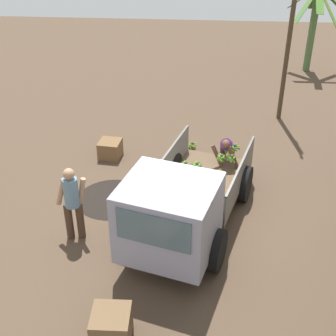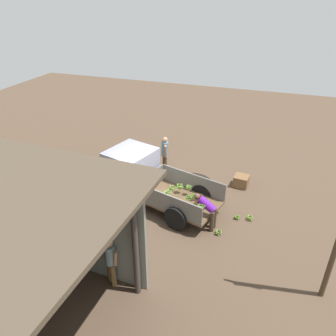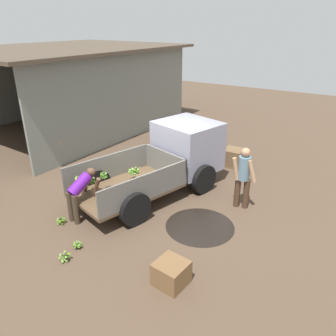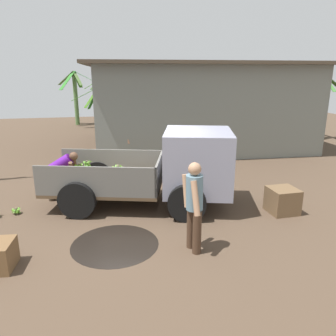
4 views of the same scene
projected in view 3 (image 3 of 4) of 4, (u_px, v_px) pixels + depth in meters
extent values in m
plane|color=#4D3B2C|center=(148.00, 190.00, 9.83)|extent=(36.00, 36.00, 0.00)
cylinder|color=black|center=(200.00, 226.00, 8.09)|extent=(1.70, 1.70, 0.01)
cube|color=brown|center=(127.00, 189.00, 8.87)|extent=(3.18, 2.46, 0.08)
cube|color=#64625C|center=(109.00, 167.00, 9.28)|extent=(2.71, 0.82, 0.71)
cube|color=#64625C|center=(146.00, 187.00, 8.13)|extent=(2.71, 0.82, 0.71)
cube|color=#64625C|center=(165.00, 163.00, 9.55)|extent=(0.53, 1.70, 0.71)
cube|color=#8E8FA3|center=(188.00, 146.00, 10.00)|extent=(1.99, 2.09, 1.47)
cube|color=#4C606B|center=(206.00, 131.00, 10.37)|extent=(0.41, 1.33, 0.65)
cylinder|color=black|center=(162.00, 161.00, 10.77)|extent=(0.89, 0.45, 0.87)
cylinder|color=black|center=(203.00, 179.00, 9.54)|extent=(0.89, 0.45, 0.87)
cylinder|color=black|center=(96.00, 184.00, 9.24)|extent=(0.89, 0.45, 0.87)
cylinder|color=black|center=(135.00, 209.00, 8.01)|extent=(0.89, 0.45, 0.87)
sphere|color=brown|center=(136.00, 168.00, 8.88)|extent=(0.08, 0.08, 0.08)
cylinder|color=#4C851E|center=(134.00, 170.00, 8.94)|extent=(0.18, 0.05, 0.19)
cylinder|color=#69AB3A|center=(133.00, 171.00, 8.86)|extent=(0.12, 0.20, 0.16)
cylinder|color=#4F7C1E|center=(136.00, 171.00, 8.82)|extent=(0.18, 0.19, 0.12)
cylinder|color=#6CAC40|center=(138.00, 171.00, 8.92)|extent=(0.16, 0.13, 0.20)
cylinder|color=olive|center=(137.00, 170.00, 8.97)|extent=(0.08, 0.19, 0.18)
sphere|color=#48412F|center=(103.00, 173.00, 8.50)|extent=(0.07, 0.07, 0.07)
cylinder|color=#56862A|center=(103.00, 174.00, 8.58)|extent=(0.15, 0.13, 0.12)
cylinder|color=#5C9C2C|center=(102.00, 175.00, 8.55)|extent=(0.15, 0.05, 0.15)
cylinder|color=#507D29|center=(102.00, 176.00, 8.51)|extent=(0.10, 0.14, 0.15)
cylinder|color=#588A33|center=(103.00, 176.00, 8.49)|extent=(0.07, 0.15, 0.15)
cylinder|color=#6CB13B|center=(104.00, 176.00, 8.47)|extent=(0.14, 0.14, 0.13)
cylinder|color=#457F20|center=(106.00, 175.00, 8.51)|extent=(0.16, 0.06, 0.14)
cylinder|color=#6CB135|center=(106.00, 175.00, 8.55)|extent=(0.11, 0.14, 0.15)
cylinder|color=olive|center=(105.00, 175.00, 8.57)|extent=(0.05, 0.13, 0.16)
sphere|color=#423B2A|center=(82.00, 180.00, 8.19)|extent=(0.09, 0.09, 0.09)
cylinder|color=#5E9430|center=(84.00, 181.00, 8.30)|extent=(0.12, 0.24, 0.16)
cylinder|color=#63963B|center=(81.00, 183.00, 8.28)|extent=(0.19, 0.13, 0.22)
cylinder|color=#55902D|center=(80.00, 184.00, 8.23)|extent=(0.19, 0.14, 0.23)
cylinder|color=#61951E|center=(79.00, 184.00, 8.15)|extent=(0.07, 0.24, 0.17)
cylinder|color=#6AB234|center=(82.00, 185.00, 8.16)|extent=(0.16, 0.19, 0.22)
cylinder|color=#70A139|center=(84.00, 184.00, 8.19)|extent=(0.21, 0.07, 0.21)
cylinder|color=#71B037|center=(86.00, 182.00, 8.24)|extent=(0.19, 0.22, 0.17)
sphere|color=#423B2B|center=(144.00, 178.00, 8.60)|extent=(0.09, 0.09, 0.09)
cylinder|color=#47741E|center=(145.00, 182.00, 8.59)|extent=(0.17, 0.14, 0.19)
cylinder|color=#569528|center=(147.00, 181.00, 8.61)|extent=(0.20, 0.10, 0.16)
cylinder|color=#5C9227|center=(146.00, 180.00, 8.66)|extent=(0.14, 0.18, 0.18)
cylinder|color=#4F7821|center=(145.00, 178.00, 8.70)|extent=(0.11, 0.21, 0.13)
cylinder|color=#4D7A2B|center=(143.00, 180.00, 8.67)|extent=(0.17, 0.08, 0.19)
cylinder|color=#72AC3C|center=(141.00, 180.00, 8.61)|extent=(0.18, 0.18, 0.13)
cylinder|color=#669A34|center=(142.00, 181.00, 8.59)|extent=(0.08, 0.19, 0.18)
sphere|color=#413A2A|center=(120.00, 189.00, 8.31)|extent=(0.06, 0.06, 0.06)
cylinder|color=#527B32|center=(117.00, 191.00, 8.32)|extent=(0.16, 0.14, 0.14)
cylinder|color=#4A7822|center=(118.00, 192.00, 8.27)|extent=(0.07, 0.18, 0.13)
cylinder|color=#6E9842|center=(120.00, 192.00, 8.26)|extent=(0.16, 0.16, 0.11)
cylinder|color=#69A123|center=(122.00, 192.00, 8.31)|extent=(0.16, 0.05, 0.16)
cylinder|color=#4D8620|center=(123.00, 190.00, 8.33)|extent=(0.17, 0.15, 0.11)
cylinder|color=#5A9C24|center=(121.00, 191.00, 8.38)|extent=(0.06, 0.14, 0.17)
cylinder|color=#4A7525|center=(120.00, 189.00, 8.39)|extent=(0.15, 0.17, 0.10)
cylinder|color=#62A733|center=(118.00, 191.00, 8.35)|extent=(0.15, 0.06, 0.17)
sphere|color=#413B2A|center=(79.00, 177.00, 8.27)|extent=(0.07, 0.07, 0.07)
cylinder|color=#6D9D3A|center=(76.00, 180.00, 8.29)|extent=(0.17, 0.14, 0.14)
cylinder|color=#71AB37|center=(78.00, 181.00, 8.24)|extent=(0.07, 0.18, 0.15)
cylinder|color=olive|center=(81.00, 180.00, 8.25)|extent=(0.19, 0.07, 0.12)
cylinder|color=#5C8B36|center=(82.00, 179.00, 8.33)|extent=(0.11, 0.18, 0.14)
cylinder|color=#517A33|center=(79.00, 178.00, 8.36)|extent=(0.16, 0.17, 0.12)
sphere|color=#4C4531|center=(91.00, 178.00, 8.52)|extent=(0.08, 0.08, 0.08)
cylinder|color=#4D8723|center=(90.00, 182.00, 8.49)|extent=(0.10, 0.19, 0.17)
cylinder|color=#599920|center=(92.00, 181.00, 8.48)|extent=(0.20, 0.12, 0.14)
cylinder|color=#508722|center=(94.00, 180.00, 8.55)|extent=(0.18, 0.17, 0.15)
cylinder|color=#7CB047|center=(92.00, 180.00, 8.60)|extent=(0.09, 0.18, 0.18)
cylinder|color=#51831B|center=(89.00, 180.00, 8.58)|extent=(0.17, 0.07, 0.19)
cylinder|color=#4B8024|center=(88.00, 181.00, 8.54)|extent=(0.17, 0.16, 0.17)
sphere|color=#403A2A|center=(134.00, 181.00, 8.32)|extent=(0.07, 0.07, 0.07)
cylinder|color=#729E45|center=(136.00, 184.00, 8.33)|extent=(0.15, 0.07, 0.15)
cylinder|color=#6EAC3A|center=(137.00, 183.00, 8.36)|extent=(0.12, 0.16, 0.12)
cylinder|color=#6FA73B|center=(135.00, 182.00, 8.39)|extent=(0.06, 0.17, 0.10)
cylinder|color=#588B25|center=(133.00, 182.00, 8.39)|extent=(0.16, 0.12, 0.13)
cylinder|color=#679A2E|center=(132.00, 184.00, 8.36)|extent=(0.14, 0.07, 0.16)
cylinder|color=#5B8C34|center=(132.00, 184.00, 8.32)|extent=(0.10, 0.15, 0.14)
cylinder|color=olive|center=(133.00, 185.00, 8.31)|extent=(0.05, 0.13, 0.16)
cylinder|color=#619040|center=(135.00, 184.00, 8.28)|extent=(0.16, 0.13, 0.11)
sphere|color=#4D4532|center=(133.00, 170.00, 9.16)|extent=(0.09, 0.09, 0.09)
cylinder|color=olive|center=(133.00, 172.00, 9.11)|extent=(0.18, 0.15, 0.11)
cylinder|color=#63A92E|center=(135.00, 172.00, 9.17)|extent=(0.19, 0.11, 0.14)
cylinder|color=#70AC49|center=(134.00, 170.00, 9.25)|extent=(0.10, 0.20, 0.12)
cylinder|color=#6CAE33|center=(130.00, 170.00, 9.22)|extent=(0.20, 0.06, 0.11)
cylinder|color=#699F39|center=(130.00, 172.00, 9.15)|extent=(0.12, 0.18, 0.15)
sphere|color=brown|center=(133.00, 169.00, 9.11)|extent=(0.07, 0.07, 0.07)
cylinder|color=#557A31|center=(136.00, 170.00, 9.16)|extent=(0.11, 0.18, 0.10)
cylinder|color=#67A52A|center=(134.00, 170.00, 9.20)|extent=(0.11, 0.18, 0.11)
cylinder|color=#48841B|center=(132.00, 171.00, 9.18)|extent=(0.16, 0.09, 0.15)
cylinder|color=#6BA038|center=(131.00, 171.00, 9.15)|extent=(0.16, 0.08, 0.15)
cylinder|color=#5F9F2C|center=(131.00, 172.00, 9.09)|extent=(0.09, 0.17, 0.13)
cylinder|color=#4C7731|center=(133.00, 172.00, 9.08)|extent=(0.09, 0.17, 0.14)
cylinder|color=#517634|center=(135.00, 172.00, 9.09)|extent=(0.17, 0.08, 0.14)
cylinder|color=#4D821F|center=(136.00, 171.00, 9.11)|extent=(0.18, 0.10, 0.10)
cube|color=slate|center=(132.00, 78.00, 18.27)|extent=(0.43, 6.55, 3.52)
cube|color=slate|center=(27.00, 83.00, 16.66)|extent=(8.87, 0.54, 3.52)
cube|color=slate|center=(122.00, 99.00, 13.30)|extent=(8.87, 0.54, 3.52)
cube|color=#4A3D2F|center=(64.00, 48.00, 14.24)|extent=(10.03, 7.83, 0.12)
cylinder|color=#3F3833|center=(26.00, 122.00, 10.23)|extent=(0.16, 0.16, 3.52)
cylinder|color=#618145|center=(151.00, 77.00, 19.58)|extent=(0.30, 0.30, 3.25)
cube|color=#336B22|center=(156.00, 55.00, 19.73)|extent=(1.58, 0.43, 0.98)
cube|color=#466028|center=(145.00, 56.00, 19.57)|extent=(0.65, 1.22, 1.11)
cube|color=#378433|center=(138.00, 56.00, 18.84)|extent=(1.37, 1.12, 0.94)
cube|color=#618745|center=(149.00, 61.00, 18.71)|extent=(1.03, 0.69, 1.43)
cube|color=#49883B|center=(158.00, 55.00, 18.94)|extent=(0.43, 0.98, 0.92)
cylinder|color=#442E20|center=(246.00, 194.00, 8.75)|extent=(0.19, 0.19, 0.83)
cylinder|color=#442E20|center=(237.00, 192.00, 8.83)|extent=(0.19, 0.19, 0.83)
cylinder|color=slate|center=(244.00, 168.00, 8.48)|extent=(0.37, 0.36, 0.66)
sphere|color=tan|center=(246.00, 152.00, 8.30)|extent=(0.23, 0.23, 0.23)
cylinder|color=tan|center=(252.00, 171.00, 8.35)|extent=(0.16, 0.29, 0.62)
cylinder|color=tan|center=(236.00, 169.00, 8.51)|extent=(0.15, 0.24, 0.62)
cylinder|color=#3A2E22|center=(71.00, 207.00, 8.19)|extent=(0.17, 0.17, 0.79)
cylinder|color=#3A2E22|center=(76.00, 210.00, 8.06)|extent=(0.17, 0.17, 0.79)
cylinder|color=#5D1895|center=(80.00, 185.00, 8.09)|extent=(0.71, 0.39, 0.56)
sphere|color=brown|center=(91.00, 172.00, 8.25)|extent=(0.22, 0.22, 0.22)
cylinder|color=brown|center=(87.00, 183.00, 8.49)|extent=(0.15, 0.34, 0.57)
cylinder|color=brown|center=(96.00, 187.00, 8.26)|extent=(0.15, 0.35, 0.57)
cylinder|color=brown|center=(57.00, 155.00, 11.43)|extent=(0.21, 0.21, 0.76)
cylinder|color=brown|center=(51.00, 155.00, 11.36)|extent=(0.21, 0.21, 0.76)
cylinder|color=gray|center=(51.00, 137.00, 11.11)|extent=(0.41, 0.41, 0.61)
sphere|color=tan|center=(49.00, 125.00, 10.93)|extent=(0.22, 0.22, 0.22)
cylinder|color=tan|center=(57.00, 137.00, 11.11)|extent=(0.25, 0.22, 0.57)
cylinder|color=tan|center=(45.00, 138.00, 11.00)|extent=(0.24, 0.22, 0.57)
sphere|color=#453E2D|center=(60.00, 218.00, 8.13)|extent=(0.08, 0.08, 0.08)
cylinder|color=#67A431|center=(63.00, 219.00, 8.20)|extent=(0.05, 0.19, 0.12)
cylinder|color=olive|center=(60.00, 219.00, 8.20)|extent=(0.17, 0.11, 0.15)
cylinder|color=olive|center=(58.00, 221.00, 8.15)|extent=(0.14, 0.13, 0.17)
cylinder|color=olive|center=(60.00, 222.00, 8.10)|extent=(0.12, 0.17, 0.16)
cylinder|color=#5FA824|center=(63.00, 221.00, 8.11)|extent=(0.19, 0.05, 0.12)
sphere|color=brown|center=(77.00, 243.00, 7.26)|extent=(0.07, 0.07, 0.07)
cylinder|color=#57871F|center=(75.00, 245.00, 7.27)|extent=(0.13, 0.15, 0.12)
cylinder|color=olive|center=(76.00, 246.00, 7.22)|extent=(0.11, 0.16, 0.11)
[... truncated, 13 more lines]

